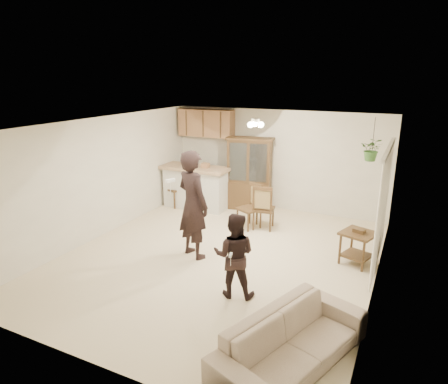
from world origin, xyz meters
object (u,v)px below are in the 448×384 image
at_px(sofa, 292,337).
at_px(chair_bar, 176,195).
at_px(chair_hutch_left, 249,216).
at_px(child, 234,255).
at_px(adult, 193,211).
at_px(china_hutch, 249,174).
at_px(side_table, 357,247).
at_px(chair_hutch_right, 263,216).

bearing_deg(sofa, chair_bar, 64.85).
relative_size(chair_bar, chair_hutch_left, 1.04).
relative_size(child, chair_hutch_left, 1.35).
height_order(adult, chair_hutch_left, adult).
relative_size(sofa, child, 1.39).
bearing_deg(chair_bar, sofa, -25.41).
bearing_deg(china_hutch, chair_bar, -171.64).
distance_m(side_table, chair_bar, 4.98).
height_order(side_table, chair_hutch_left, chair_hutch_left).
relative_size(side_table, chair_hutch_left, 0.70).
xyz_separation_m(adult, chair_hutch_left, (0.40, 1.78, -0.62)).
distance_m(adult, chair_hutch_left, 1.93).
relative_size(sofa, adult, 1.04).
bearing_deg(china_hutch, sofa, -73.00).
bearing_deg(chair_bar, side_table, 3.16).
relative_size(sofa, china_hutch, 1.02).
distance_m(adult, side_table, 3.07).
xyz_separation_m(sofa, chair_hutch_left, (-2.13, 3.86, -0.08)).
relative_size(chair_bar, chair_hutch_right, 1.03).
xyz_separation_m(adult, chair_bar, (-1.93, 2.41, -0.61)).
distance_m(adult, chair_bar, 3.15).
distance_m(sofa, chair_hutch_left, 4.41).
height_order(child, china_hutch, china_hutch).
xyz_separation_m(adult, chair_hutch_right, (0.70, 1.89, -0.61)).
relative_size(child, china_hutch, 0.74).
bearing_deg(side_table, china_hutch, 145.38).
bearing_deg(china_hutch, child, -81.16).
height_order(side_table, chair_hutch_right, chair_hutch_right).
xyz_separation_m(china_hutch, side_table, (2.96, -2.04, -0.59)).
xyz_separation_m(sofa, side_table, (0.31, 3.07, -0.05)).
bearing_deg(sofa, chair_hutch_right, 44.76).
distance_m(child, side_table, 2.53).
height_order(chair_bar, chair_hutch_right, chair_bar).
height_order(china_hutch, chair_bar, china_hutch).
distance_m(adult, child, 1.61).
bearing_deg(sofa, china_hutch, 47.41).
height_order(china_hutch, chair_hutch_left, china_hutch).
bearing_deg(chair_hutch_right, chair_bar, -21.07).
relative_size(china_hutch, chair_hutch_right, 1.80).
height_order(chair_bar, chair_hutch_left, chair_bar).
bearing_deg(side_table, chair_hutch_right, 157.10).
bearing_deg(sofa, child, 68.30).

